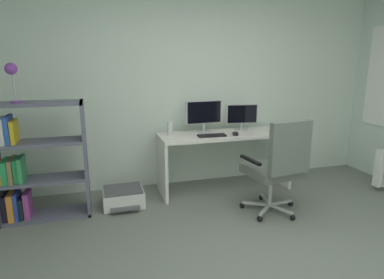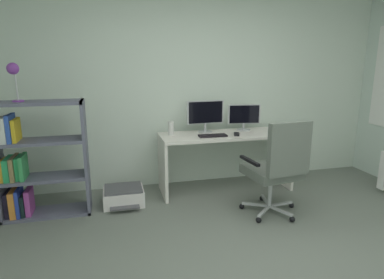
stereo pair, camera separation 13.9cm
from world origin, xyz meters
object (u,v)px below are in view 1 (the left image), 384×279
(computer_mouse, at_px, (235,134))
(printer, at_px, (123,197))
(desk, at_px, (224,147))
(monitor_main, at_px, (204,114))
(desk_lamp, at_px, (12,73))
(desktop_speaker, at_px, (170,128))
(office_chair, at_px, (278,164))
(bookshelf, at_px, (30,166))
(keyboard, at_px, (212,135))
(monitor_secondary, at_px, (242,115))

(computer_mouse, bearing_deg, printer, -162.65)
(desk, xyz_separation_m, printer, (-1.30, -0.15, -0.46))
(monitor_main, height_order, desk_lamp, desk_lamp)
(monitor_main, bearing_deg, desktop_speaker, -174.02)
(desk, xyz_separation_m, office_chair, (0.26, -0.87, 0.01))
(desk, distance_m, bookshelf, 2.24)
(bookshelf, bearing_deg, monitor_main, 10.12)
(desktop_speaker, height_order, office_chair, office_chair)
(bookshelf, distance_m, desk_lamp, 0.94)
(desk, bearing_deg, computer_mouse, -59.05)
(desk, height_order, bookshelf, bookshelf)
(desk, height_order, desk_lamp, desk_lamp)
(monitor_main, height_order, office_chair, monitor_main)
(monitor_main, relative_size, keyboard, 1.42)
(computer_mouse, bearing_deg, desk, 137.79)
(monitor_main, bearing_deg, desk_lamp, -170.21)
(monitor_main, xyz_separation_m, keyboard, (0.02, -0.26, -0.23))
(monitor_main, xyz_separation_m, desk_lamp, (-2.06, -0.36, 0.54))
(bookshelf, height_order, printer, bookshelf)
(monitor_secondary, height_order, keyboard, monitor_secondary)
(monitor_secondary, distance_m, keyboard, 0.60)
(desktop_speaker, relative_size, printer, 0.36)
(desk, relative_size, bookshelf, 1.35)
(office_chair, xyz_separation_m, desk_lamp, (-2.56, 0.65, 0.95))
(keyboard, height_order, computer_mouse, computer_mouse)
(monitor_main, distance_m, computer_mouse, 0.48)
(desk_lamp, bearing_deg, monitor_secondary, 7.83)
(monitor_secondary, distance_m, printer, 1.83)
(desktop_speaker, relative_size, office_chair, 0.16)
(computer_mouse, height_order, office_chair, office_chair)
(computer_mouse, xyz_separation_m, printer, (-1.39, -0.01, -0.66))
(monitor_main, relative_size, printer, 1.03)
(monitor_secondary, height_order, bookshelf, bookshelf)
(monitor_main, bearing_deg, office_chair, -63.94)
(monitor_secondary, height_order, computer_mouse, monitor_secondary)
(office_chair, relative_size, bookshelf, 0.86)
(monitor_secondary, distance_m, office_chair, 1.07)
(computer_mouse, height_order, printer, computer_mouse)
(monitor_secondary, xyz_separation_m, bookshelf, (-2.52, -0.36, -0.36))
(desk_lamp, bearing_deg, bookshelf, 0.00)
(office_chair, height_order, printer, office_chair)
(monitor_main, height_order, computer_mouse, monitor_main)
(desk, distance_m, monitor_main, 0.50)
(monitor_main, bearing_deg, computer_mouse, -41.21)
(desk, bearing_deg, monitor_main, 149.32)
(computer_mouse, bearing_deg, monitor_secondary, 70.21)
(desk, relative_size, office_chair, 1.57)
(office_chair, bearing_deg, keyboard, 122.16)
(monitor_secondary, bearing_deg, office_chair, -91.95)
(monitor_secondary, bearing_deg, monitor_main, -179.99)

